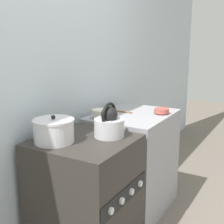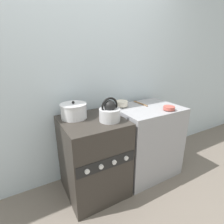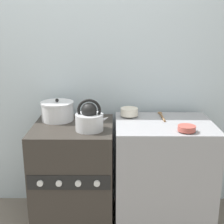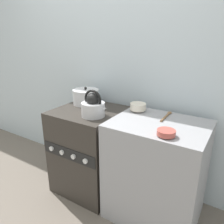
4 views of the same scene
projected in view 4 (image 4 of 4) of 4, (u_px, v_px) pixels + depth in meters
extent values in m
plane|color=#70665B|center=(72.00, 202.00, 2.11)|extent=(12.00, 12.00, 0.00)
cube|color=silver|center=(110.00, 63.00, 2.24)|extent=(7.00, 0.06, 2.50)
cube|color=#332D28|center=(90.00, 149.00, 2.21)|extent=(0.61, 0.62, 0.85)
cube|color=black|center=(68.00, 154.00, 1.93)|extent=(0.59, 0.01, 0.11)
cylinder|color=silver|center=(51.00, 149.00, 2.02)|extent=(0.04, 0.02, 0.04)
cylinder|color=silver|center=(62.00, 152.00, 1.95)|extent=(0.04, 0.02, 0.04)
cylinder|color=silver|center=(73.00, 157.00, 1.89)|extent=(0.04, 0.02, 0.04)
cylinder|color=silver|center=(85.00, 161.00, 1.82)|extent=(0.04, 0.02, 0.04)
cube|color=#99999E|center=(156.00, 171.00, 1.84)|extent=(0.75, 0.59, 0.88)
cylinder|color=silver|center=(93.00, 109.00, 1.89)|extent=(0.21, 0.21, 0.12)
sphere|color=black|center=(93.00, 99.00, 1.86)|extent=(0.11, 0.11, 0.11)
torus|color=black|center=(93.00, 100.00, 1.86)|extent=(0.17, 0.02, 0.17)
cone|color=silver|center=(102.00, 109.00, 1.83)|extent=(0.10, 0.05, 0.08)
cylinder|color=silver|center=(86.00, 97.00, 2.22)|extent=(0.26, 0.26, 0.14)
cylinder|color=silver|center=(86.00, 90.00, 2.20)|extent=(0.26, 0.26, 0.01)
sphere|color=black|center=(85.00, 88.00, 2.19)|extent=(0.03, 0.03, 0.03)
cylinder|color=beige|center=(138.00, 110.00, 1.95)|extent=(0.06, 0.06, 0.01)
cylinder|color=beige|center=(138.00, 107.00, 1.94)|extent=(0.14, 0.14, 0.06)
cylinder|color=#B75147|center=(166.00, 136.00, 1.47)|extent=(0.06, 0.06, 0.01)
cylinder|color=#B75147|center=(166.00, 133.00, 1.46)|extent=(0.13, 0.13, 0.04)
cylinder|color=olive|center=(165.00, 117.00, 1.79)|extent=(0.02, 0.20, 0.02)
ellipsoid|color=olive|center=(170.00, 113.00, 1.89)|extent=(0.04, 0.06, 0.02)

